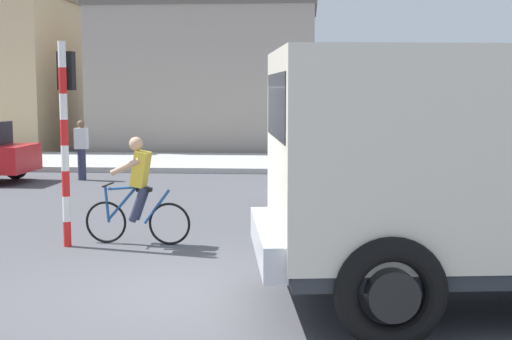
# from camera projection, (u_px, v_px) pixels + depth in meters

# --- Properties ---
(ground_plane) EXTENTS (120.00, 120.00, 0.00)m
(ground_plane) POSITION_uv_depth(u_px,v_px,m) (200.00, 287.00, 9.03)
(ground_plane) COLOR #4C4C51
(sidewalk_far) EXTENTS (80.00, 5.00, 0.16)m
(sidewalk_far) POSITION_uv_depth(u_px,v_px,m) (267.00, 163.00, 23.31)
(sidewalk_far) COLOR #ADADA8
(sidewalk_far) RESTS_ON ground
(truck_foreground) EXTENTS (5.69, 3.34, 2.90)m
(truck_foreground) POSITION_uv_depth(u_px,v_px,m) (505.00, 162.00, 8.04)
(truck_foreground) COLOR silver
(truck_foreground) RESTS_ON ground
(cyclist) EXTENTS (1.73, 0.50, 1.72)m
(cyclist) POSITION_uv_depth(u_px,v_px,m) (138.00, 191.00, 11.43)
(cyclist) COLOR black
(cyclist) RESTS_ON ground
(traffic_light_pole) EXTENTS (0.24, 0.43, 3.20)m
(traffic_light_pole) POSITION_uv_depth(u_px,v_px,m) (65.00, 115.00, 11.19)
(traffic_light_pole) COLOR red
(traffic_light_pole) RESTS_ON ground
(car_far_side) EXTENTS (4.21, 2.32, 1.60)m
(car_far_side) POSITION_uv_depth(u_px,v_px,m) (386.00, 159.00, 16.96)
(car_far_side) COLOR white
(car_far_side) RESTS_ON ground
(pedestrian_near_kerb) EXTENTS (0.34, 0.22, 1.62)m
(pedestrian_near_kerb) POSITION_uv_depth(u_px,v_px,m) (81.00, 149.00, 19.43)
(pedestrian_near_kerb) COLOR #2D334C
(pedestrian_near_kerb) RESTS_ON ground
(building_mid_block) EXTENTS (8.57, 5.15, 5.66)m
(building_mid_block) POSITION_uv_depth(u_px,v_px,m) (207.00, 79.00, 28.35)
(building_mid_block) COLOR #9E9389
(building_mid_block) RESTS_ON ground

